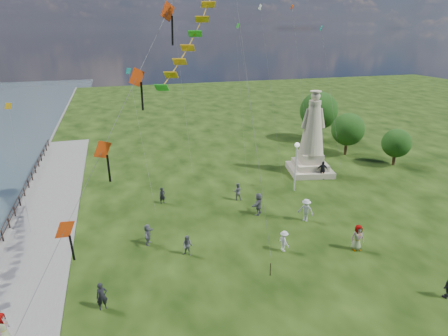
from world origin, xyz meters
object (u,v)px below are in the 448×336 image
object	(u,v)px
person_1	(187,246)
person_11	(258,204)
person_4	(357,238)
person_7	(237,192)
person_2	(284,241)
statue	(312,143)
person_9	(322,170)
person_10	(3,329)
lamppost	(296,156)
person_0	(102,296)
person_8	(306,210)
person_6	(162,196)
person_5	(148,234)

from	to	relation	value
person_1	person_11	xyz separation A→B (m)	(6.76, 4.23, 0.20)
person_4	person_7	world-z (taller)	person_4
person_2	statue	bearing A→B (deg)	-48.36
statue	person_9	bearing A→B (deg)	-68.79
person_10	lamppost	bearing A→B (deg)	-49.50
person_0	person_8	distance (m)	16.46
person_6	person_7	world-z (taller)	person_7
person_5	person_4	bearing A→B (deg)	-87.73
person_0	person_9	xyz separation A→B (m)	(21.27, 13.33, 0.14)
person_7	lamppost	bearing A→B (deg)	-161.83
person_5	person_8	bearing A→B (deg)	-68.71
person_0	person_9	bearing A→B (deg)	17.64
person_6	person_10	distance (m)	16.41
person_0	person_7	bearing A→B (deg)	29.62
person_10	person_11	xyz separation A→B (m)	(16.75, 9.08, 0.12)
lamppost	person_4	world-z (taller)	lamppost
lamppost	person_9	world-z (taller)	lamppost
person_4	person_7	xyz separation A→B (m)	(-5.34, 9.97, -0.15)
person_0	person_9	size ratio (longest dim) A/B	0.86
person_7	person_8	world-z (taller)	person_8
person_0	person_10	world-z (taller)	person_10
lamppost	person_0	xyz separation A→B (m)	(-17.21, -11.45, -2.61)
person_7	person_10	xyz separation A→B (m)	(-15.98, -12.18, 0.02)
person_5	person_9	xyz separation A→B (m)	(18.22, 7.41, 0.17)
person_11	person_6	bearing A→B (deg)	-78.42
person_10	person_2	bearing A→B (deg)	-67.47
person_2	person_10	world-z (taller)	person_10
lamppost	person_0	bearing A→B (deg)	-146.36
person_2	person_8	bearing A→B (deg)	-58.80
person_1	person_8	distance (m)	10.16
person_9	person_4	bearing A→B (deg)	-86.83
lamppost	person_11	distance (m)	6.58
statue	person_4	world-z (taller)	statue
person_2	person_10	size ratio (longest dim) A/B	0.93
statue	person_9	size ratio (longest dim) A/B	4.54
person_6	statue	bearing A→B (deg)	-3.58
person_4	person_6	xyz separation A→B (m)	(-11.84, 11.18, -0.21)
statue	person_10	bearing A→B (deg)	-135.03
statue	person_8	bearing A→B (deg)	-108.22
statue	person_11	bearing A→B (deg)	-127.75
person_11	lamppost	bearing A→B (deg)	167.07
person_5	person_10	size ratio (longest dim) A/B	0.96
person_7	person_4	bearing A→B (deg)	132.53
person_4	person_7	distance (m)	11.31
lamppost	person_8	world-z (taller)	lamppost
person_0	person_10	bearing A→B (deg)	179.35
person_6	person_11	size ratio (longest dim) A/B	0.78
person_6	person_9	distance (m)	16.37
person_6	person_11	distance (m)	8.45
statue	person_7	world-z (taller)	statue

